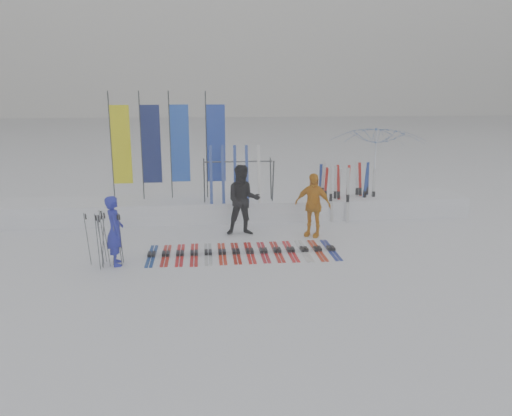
{
  "coord_description": "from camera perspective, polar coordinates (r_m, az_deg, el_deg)",
  "views": [
    {
      "loc": [
        -1.06,
        -10.24,
        3.86
      ],
      "look_at": [
        0.2,
        1.6,
        1.0
      ],
      "focal_mm": 35.0,
      "sensor_mm": 36.0,
      "label": 1
    }
  ],
  "objects": [
    {
      "name": "ski_row",
      "position": [
        12.05,
        -1.49,
        -5.02
      ],
      "size": [
        4.5,
        1.69,
        0.07
      ],
      "color": "navy",
      "rests_on": "ground"
    },
    {
      "name": "ground",
      "position": [
        11.0,
        -0.15,
        -7.04
      ],
      "size": [
        120.0,
        120.0,
        0.0
      ],
      "primitive_type": "plane",
      "color": "white",
      "rests_on": "ground"
    },
    {
      "name": "upright_skis",
      "position": [
        15.52,
        10.12,
        1.92
      ],
      "size": [
        1.68,
        1.14,
        1.68
      ],
      "color": "silver",
      "rests_on": "ground"
    },
    {
      "name": "person_blue",
      "position": [
        11.5,
        -15.83,
        -2.51
      ],
      "size": [
        0.51,
        0.65,
        1.58
      ],
      "primitive_type": "imported",
      "rotation": [
        0.0,
        0.0,
        1.82
      ],
      "color": "#1C23A7",
      "rests_on": "ground"
    },
    {
      "name": "feather_flags",
      "position": [
        15.18,
        -10.2,
        7.18
      ],
      "size": [
        3.36,
        0.19,
        3.2
      ],
      "color": "#383A3F",
      "rests_on": "ground"
    },
    {
      "name": "tent_canopy",
      "position": [
        16.81,
        13.59,
        4.63
      ],
      "size": [
        3.7,
        3.74,
        2.76
      ],
      "primitive_type": "imported",
      "rotation": [
        0.0,
        0.0,
        0.26
      ],
      "color": "white",
      "rests_on": "ground"
    },
    {
      "name": "person_black",
      "position": [
        13.33,
        -1.47,
        0.89
      ],
      "size": [
        0.93,
        0.73,
        1.9
      ],
      "primitive_type": "imported",
      "rotation": [
        0.0,
        0.0,
        0.01
      ],
      "color": "black",
      "rests_on": "ground"
    },
    {
      "name": "snow_bank",
      "position": [
        15.3,
        -1.93,
        0.04
      ],
      "size": [
        14.0,
        1.6,
        0.6
      ],
      "primitive_type": "cube",
      "color": "white",
      "rests_on": "ground"
    },
    {
      "name": "person_yellow",
      "position": [
        13.31,
        6.5,
        0.36
      ],
      "size": [
        1.07,
        0.89,
        1.71
      ],
      "primitive_type": "imported",
      "rotation": [
        0.0,
        0.0,
        -0.57
      ],
      "color": "orange",
      "rests_on": "ground"
    },
    {
      "name": "ski_rack",
      "position": [
        14.69,
        -2.04,
        3.79
      ],
      "size": [
        2.04,
        0.8,
        1.23
      ],
      "color": "#383A3F",
      "rests_on": "ground"
    },
    {
      "name": "pole_cluster",
      "position": [
        11.55,
        -16.73,
        -3.48
      ],
      "size": [
        0.8,
        0.54,
        1.24
      ],
      "color": "#595B60",
      "rests_on": "ground"
    }
  ]
}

